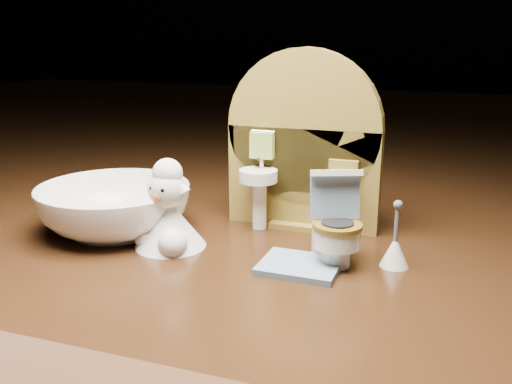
{
  "coord_description": "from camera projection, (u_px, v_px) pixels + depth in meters",
  "views": [
    {
      "loc": [
        0.12,
        -0.39,
        0.16
      ],
      "look_at": [
        -0.02,
        0.0,
        0.05
      ],
      "focal_mm": 40.0,
      "sensor_mm": 36.0,
      "label": 1
    }
  ],
  "objects": [
    {
      "name": "backdrop_panel",
      "position": [
        302.0,
        151.0,
        0.48
      ],
      "size": [
        0.13,
        0.05,
        0.15
      ],
      "color": "olive",
      "rests_on": "ground"
    },
    {
      "name": "toy_toilet",
      "position": [
        335.0,
        229.0,
        0.41
      ],
      "size": [
        0.04,
        0.05,
        0.07
      ],
      "rotation": [
        0.0,
        0.0,
        0.38
      ],
      "color": "white",
      "rests_on": "ground"
    },
    {
      "name": "bath_mat",
      "position": [
        300.0,
        266.0,
        0.41
      ],
      "size": [
        0.06,
        0.05,
        0.0
      ],
      "primitive_type": "cube",
      "rotation": [
        0.0,
        0.0,
        -0.02
      ],
      "color": "slate",
      "rests_on": "ground"
    },
    {
      "name": "toilet_brush",
      "position": [
        395.0,
        249.0,
        0.41
      ],
      "size": [
        0.02,
        0.02,
        0.05
      ],
      "color": "white",
      "rests_on": "ground"
    },
    {
      "name": "plush_lamb",
      "position": [
        168.0,
        216.0,
        0.44
      ],
      "size": [
        0.06,
        0.06,
        0.07
      ],
      "rotation": [
        0.0,
        0.0,
        -0.14
      ],
      "color": "white",
      "rests_on": "ground"
    },
    {
      "name": "ceramic_bowl",
      "position": [
        114.0,
        209.0,
        0.48
      ],
      "size": [
        0.13,
        0.13,
        0.04
      ],
      "primitive_type": "imported",
      "rotation": [
        0.0,
        0.0,
        0.07
      ],
      "color": "white",
      "rests_on": "ground"
    }
  ]
}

